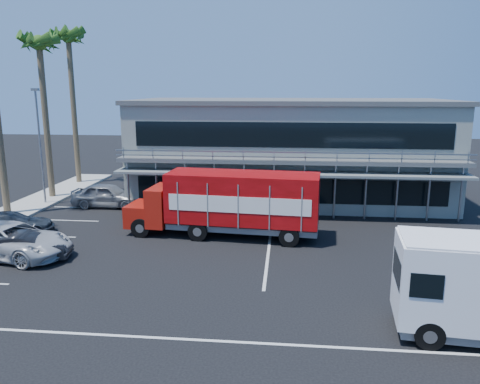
# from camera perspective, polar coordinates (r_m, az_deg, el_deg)

# --- Properties ---
(ground) EXTENTS (120.00, 120.00, 0.00)m
(ground) POSITION_cam_1_polar(r_m,az_deg,el_deg) (21.51, -2.23, -9.57)
(ground) COLOR black
(ground) RESTS_ON ground
(building) EXTENTS (22.40, 12.00, 7.30)m
(building) POSITION_cam_1_polar(r_m,az_deg,el_deg) (34.95, 6.04, 5.19)
(building) COLOR gray
(building) RESTS_ON ground
(palm_e) EXTENTS (2.80, 2.80, 12.25)m
(palm_e) POSITION_cam_1_polar(r_m,az_deg,el_deg) (37.20, -23.23, 15.40)
(palm_e) COLOR brown
(palm_e) RESTS_ON ground
(palm_f) EXTENTS (2.80, 2.80, 13.25)m
(palm_f) POSITION_cam_1_polar(r_m,az_deg,el_deg) (42.35, -20.14, 16.39)
(palm_f) COLOR brown
(palm_f) RESTS_ON ground
(light_pole_far) EXTENTS (0.50, 0.25, 8.09)m
(light_pole_far) POSITION_cam_1_polar(r_m,az_deg,el_deg) (35.31, -23.21, 5.70)
(light_pole_far) COLOR gray
(light_pole_far) RESTS_ON ground
(red_truck) EXTENTS (10.87, 3.49, 3.60)m
(red_truck) POSITION_cam_1_polar(r_m,az_deg,el_deg) (25.72, -1.27, -1.21)
(red_truck) COLOR #A8170D
(red_truck) RESTS_ON ground
(parked_car_b) EXTENTS (4.25, 2.20, 1.33)m
(parked_car_b) POSITION_cam_1_polar(r_m,az_deg,el_deg) (24.75, -24.58, -6.10)
(parked_car_b) COLOR black
(parked_car_b) RESTS_ON ground
(parked_car_c) EXTENTS (6.38, 3.92, 1.65)m
(parked_car_c) POSITION_cam_1_polar(r_m,az_deg,el_deg) (25.50, -26.05, -5.33)
(parked_car_c) COLOR #BABABC
(parked_car_c) RESTS_ON ground
(parked_car_d) EXTENTS (4.95, 3.35, 1.33)m
(parked_car_d) POSITION_cam_1_polar(r_m,az_deg,el_deg) (29.20, -26.18, -3.51)
(parked_car_d) COLOR #2C333B
(parked_car_d) RESTS_ON ground
(parked_car_e) EXTENTS (4.90, 2.01, 1.66)m
(parked_car_e) POSITION_cam_1_polar(r_m,az_deg,el_deg) (33.71, -15.82, -0.37)
(parked_car_e) COLOR slate
(parked_car_e) RESTS_ON ground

